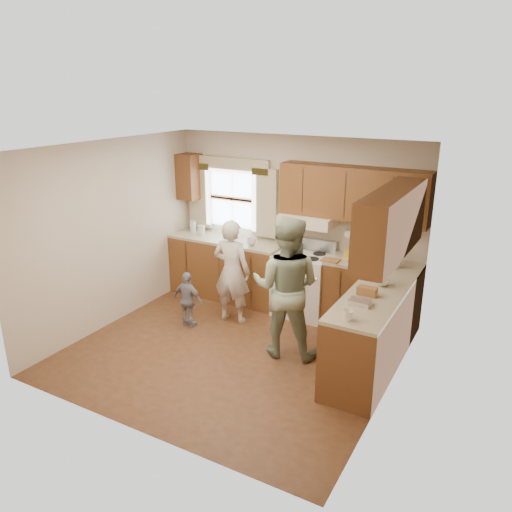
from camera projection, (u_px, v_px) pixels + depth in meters
The scene contains 6 objects.
room at pixel (232, 256), 5.83m from camera, with size 3.80×3.80×3.80m.
kitchen_fixtures at pixel (315, 270), 6.57m from camera, with size 3.80×2.25×2.15m.
stove at pixel (303, 283), 7.13m from camera, with size 0.76×0.67×1.07m.
woman_left at pixel (232, 272), 6.82m from camera, with size 0.53×0.35×1.46m, color beige.
woman_right at pixel (286, 287), 5.92m from camera, with size 0.85×0.66×1.74m, color #254225.
child at pixel (188, 300), 6.75m from camera, with size 0.46×0.19×0.79m, color gray.
Camera 1 is at (2.93, -4.68, 3.13)m, focal length 35.00 mm.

